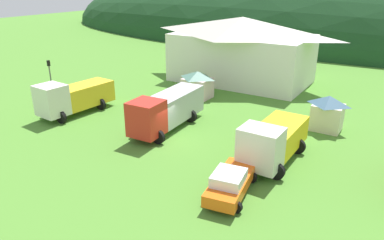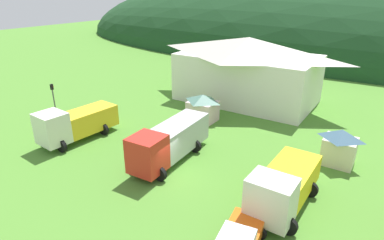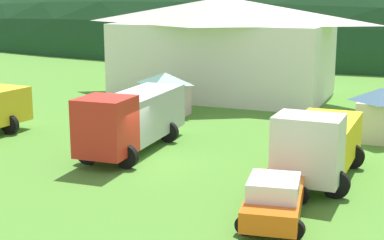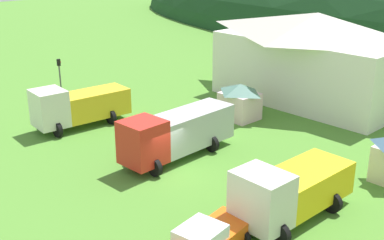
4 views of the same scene
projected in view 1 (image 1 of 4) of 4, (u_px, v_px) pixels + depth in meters
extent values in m
plane|color=#4C842D|center=(170.00, 140.00, 28.10)|extent=(200.00, 200.00, 0.00)
ellipsoid|color=#193D1E|center=(340.00, 36.00, 79.55)|extent=(148.85, 60.00, 34.18)
cube|color=white|center=(241.00, 58.00, 43.35)|extent=(15.62, 9.20, 5.63)
pyramid|color=#B7B2A3|center=(243.00, 26.00, 41.96)|extent=(16.87, 9.94, 1.97)
cube|color=beige|center=(327.00, 117.00, 29.67)|extent=(2.34, 2.05, 2.17)
pyramid|color=#42667F|center=(329.00, 100.00, 29.14)|extent=(2.53, 2.22, 0.76)
cube|color=beige|center=(197.00, 88.00, 37.72)|extent=(2.72, 2.35, 2.10)
pyramid|color=#4C7A6B|center=(198.00, 75.00, 37.21)|extent=(2.94, 2.54, 0.73)
cube|color=silver|center=(52.00, 100.00, 31.28)|extent=(2.56, 2.33, 2.67)
cube|color=black|center=(50.00, 94.00, 30.99)|extent=(1.42, 1.82, 0.85)
cube|color=gold|center=(86.00, 94.00, 34.11)|extent=(2.79, 5.22, 1.95)
cylinder|color=black|center=(61.00, 117.00, 31.19)|extent=(1.10, 0.30, 1.10)
cylinder|color=black|center=(47.00, 112.00, 32.35)|extent=(1.10, 0.30, 1.10)
cylinder|color=black|center=(101.00, 104.00, 34.46)|extent=(1.10, 0.30, 1.10)
cylinder|color=black|center=(86.00, 100.00, 35.62)|extent=(1.10, 0.30, 1.10)
cube|color=red|center=(147.00, 118.00, 27.29)|extent=(2.41, 2.46, 2.65)
cube|color=black|center=(145.00, 111.00, 26.98)|extent=(1.33, 1.94, 0.85)
cube|color=#B2B2B7|center=(175.00, 105.00, 30.73)|extent=(2.59, 6.06, 2.28)
cylinder|color=black|center=(158.00, 137.00, 27.31)|extent=(1.10, 0.30, 1.10)
cylinder|color=black|center=(137.00, 132.00, 28.22)|extent=(1.10, 0.30, 1.10)
cylinder|color=black|center=(191.00, 116.00, 31.42)|extent=(1.10, 0.30, 1.10)
cylinder|color=black|center=(171.00, 112.00, 32.33)|extent=(1.10, 0.30, 1.10)
cube|color=silver|center=(260.00, 148.00, 22.54)|extent=(2.60, 2.06, 2.62)
cube|color=black|center=(260.00, 140.00, 22.25)|extent=(1.40, 1.63, 0.84)
cube|color=yellow|center=(280.00, 135.00, 25.44)|extent=(2.65, 5.06, 1.76)
cylinder|color=black|center=(276.00, 171.00, 22.44)|extent=(1.10, 0.30, 1.10)
cylinder|color=black|center=(243.00, 162.00, 23.58)|extent=(1.10, 0.30, 1.10)
cylinder|color=black|center=(298.00, 146.00, 25.78)|extent=(1.10, 0.30, 1.10)
cylinder|color=black|center=(268.00, 139.00, 26.92)|extent=(1.10, 0.30, 1.10)
cube|color=orange|center=(231.00, 183.00, 20.88)|extent=(2.55, 5.11, 0.70)
cube|color=silver|center=(229.00, 178.00, 20.13)|extent=(1.96, 2.19, 0.62)
cylinder|color=black|center=(236.00, 207.00, 19.29)|extent=(0.68, 0.24, 0.68)
cylinder|color=black|center=(208.00, 200.00, 19.87)|extent=(0.68, 0.24, 0.68)
cylinder|color=black|center=(252.00, 177.00, 22.14)|extent=(0.68, 0.24, 0.68)
cylinder|color=black|center=(227.00, 172.00, 22.72)|extent=(0.68, 0.24, 0.68)
cylinder|color=#4C4C51|center=(52.00, 85.00, 35.79)|extent=(0.12, 0.12, 3.78)
cube|color=black|center=(48.00, 63.00, 35.00)|extent=(0.20, 0.24, 0.55)
sphere|color=red|center=(50.00, 63.00, 35.10)|extent=(0.14, 0.14, 0.14)
cone|color=orange|center=(142.00, 136.00, 28.73)|extent=(0.36, 0.36, 0.63)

